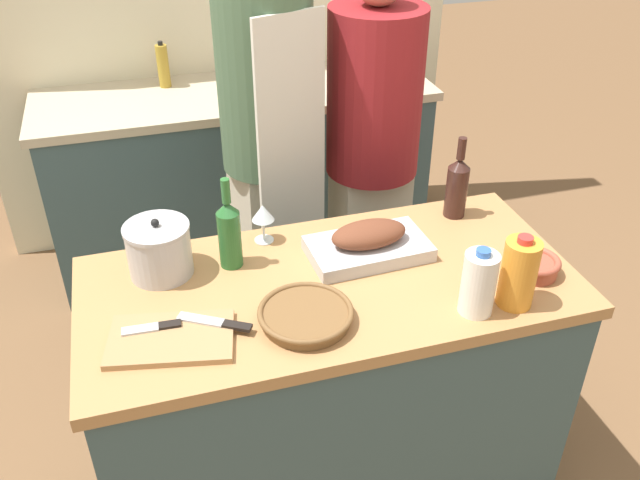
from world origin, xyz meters
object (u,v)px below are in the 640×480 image
(mixing_bowl, at_px, (535,265))
(juice_jug, at_px, (519,273))
(milk_jug, at_px, (479,283))
(roasting_pan, at_px, (368,243))
(stock_pot, at_px, (159,250))
(knife_paring, at_px, (154,327))
(cutting_board, at_px, (171,339))
(condiment_bottle_tall, at_px, (264,69))
(wicker_basket, at_px, (306,315))
(wine_bottle_green, at_px, (229,232))
(person_cook_guest, at_px, (372,145))
(condiment_bottle_short, at_px, (163,66))
(person_cook_aproned, at_px, (269,132))
(knife_chef, at_px, (217,322))
(wine_glass_left, at_px, (263,214))
(wine_bottle_dark, at_px, (457,186))

(mixing_bowl, relative_size, juice_jug, 0.68)
(milk_jug, bearing_deg, roasting_pan, 119.14)
(stock_pot, xyz_separation_m, mixing_bowl, (1.06, -0.32, -0.05))
(knife_paring, bearing_deg, milk_jug, -10.15)
(cutting_board, relative_size, condiment_bottle_tall, 2.60)
(wicker_basket, xyz_separation_m, mixing_bowl, (0.71, 0.02, 0.01))
(wine_bottle_green, bearing_deg, wicker_basket, -66.16)
(milk_jug, xyz_separation_m, person_cook_guest, (0.08, 1.04, -0.07))
(wicker_basket, height_order, mixing_bowl, mixing_bowl)
(cutting_board, distance_m, condiment_bottle_short, 1.81)
(condiment_bottle_tall, bearing_deg, person_cook_aproned, -101.15)
(stock_pot, distance_m, person_cook_guest, 1.08)
(knife_chef, xyz_separation_m, person_cook_aproned, (0.35, 0.91, 0.11))
(roasting_pan, relative_size, stock_pot, 1.95)
(roasting_pan, distance_m, wine_bottle_green, 0.42)
(juice_jug, height_order, wine_glass_left, juice_jug)
(wicker_basket, bearing_deg, roasting_pan, 43.17)
(roasting_pan, distance_m, condiment_bottle_tall, 1.51)
(wicker_basket, xyz_separation_m, stock_pot, (-0.35, 0.34, 0.06))
(mixing_bowl, relative_size, wine_bottle_dark, 0.53)
(wine_glass_left, height_order, condiment_bottle_tall, condiment_bottle_tall)
(wicker_basket, height_order, wine_glass_left, wine_glass_left)
(mixing_bowl, bearing_deg, wine_bottle_dark, 101.52)
(juice_jug, height_order, knife_chef, juice_jug)
(mixing_bowl, distance_m, wine_bottle_green, 0.91)
(wine_bottle_green, bearing_deg, cutting_board, -125.43)
(wicker_basket, height_order, stock_pot, stock_pot)
(wine_bottle_green, bearing_deg, knife_paring, -134.59)
(wine_bottle_dark, distance_m, person_cook_aproned, 0.75)
(mixing_bowl, xyz_separation_m, condiment_bottle_tall, (-0.43, 1.74, 0.06))
(wine_bottle_green, distance_m, knife_chef, 0.31)
(knife_paring, relative_size, person_cook_aproned, 0.09)
(wicker_basket, height_order, cutting_board, wicker_basket)
(stock_pot, height_order, knife_chef, stock_pot)
(cutting_board, bearing_deg, condiment_bottle_short, 84.67)
(wine_glass_left, distance_m, person_cook_guest, 0.78)
(wicker_basket, height_order, milk_jug, milk_jug)
(knife_chef, distance_m, condiment_bottle_tall, 1.80)
(condiment_bottle_short, height_order, person_cook_guest, person_cook_guest)
(wicker_basket, xyz_separation_m, milk_jug, (0.46, -0.09, 0.07))
(wine_bottle_dark, relative_size, knife_paring, 1.83)
(knife_paring, distance_m, condiment_bottle_short, 1.77)
(wine_bottle_dark, bearing_deg, stock_pot, -176.54)
(mixing_bowl, bearing_deg, person_cook_aproned, 122.32)
(condiment_bottle_short, bearing_deg, roasting_pan, -73.69)
(knife_paring, height_order, condiment_bottle_short, condiment_bottle_short)
(condiment_bottle_tall, bearing_deg, milk_jug, -84.49)
(juice_jug, xyz_separation_m, person_cook_guest, (-0.04, 1.04, -0.08))
(stock_pot, xyz_separation_m, condiment_bottle_tall, (0.63, 1.42, 0.01))
(stock_pot, relative_size, knife_chef, 1.00)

